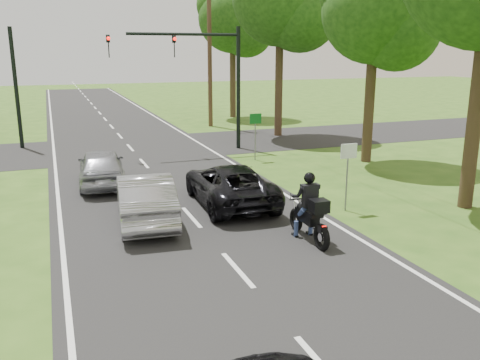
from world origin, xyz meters
The scene contains 15 objects.
ground centered at (0.00, 0.00, 0.00)m, with size 140.00×140.00×0.00m, color #2E5317.
road centered at (0.00, 10.00, 0.01)m, with size 8.00×100.00×0.01m, color black.
cross_road centered at (0.00, 16.00, 0.01)m, with size 60.00×7.00×0.01m, color black.
motorcycle_rider centered at (2.41, 1.09, 0.73)m, with size 0.61×2.16×1.86m.
dark_suv centered at (1.55, 4.94, 0.66)m, with size 2.17×4.70×1.31m, color black.
silver_sedan centered at (-1.35, 4.12, 0.73)m, with size 1.52×4.34×1.43m, color #A5A5A9.
silver_suv centered at (-2.10, 8.81, 0.70)m, with size 1.62×4.03×1.37m, color #93949A.
traffic_signal centered at (3.34, 14.00, 4.14)m, with size 6.38×0.44×6.00m.
signal_pole_far centered at (-5.20, 18.00, 3.00)m, with size 0.20×0.20×6.00m, color black.
utility_pole_far centered at (6.20, 22.00, 5.08)m, with size 1.60×0.28×10.00m.
sign_white centered at (4.70, 2.98, 1.60)m, with size 0.55×0.07×2.12m.
sign_green centered at (4.90, 10.98, 1.60)m, with size 0.55×0.07×2.12m.
tree_row_c centered at (9.75, 8.80, 6.23)m, with size 4.80×4.65×8.76m.
tree_row_d centered at (9.10, 16.76, 7.43)m, with size 5.76×5.58×10.45m.
tree_row_e centered at (9.48, 25.78, 6.83)m, with size 5.28×5.12×9.61m.
Camera 1 is at (-3.69, -10.05, 4.86)m, focal length 38.00 mm.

